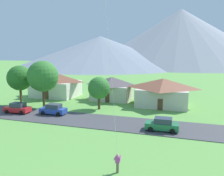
{
  "coord_description": "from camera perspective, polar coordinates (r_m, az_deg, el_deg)",
  "views": [
    {
      "loc": [
        5.65,
        -4.09,
        10.26
      ],
      "look_at": [
        -1.61,
        18.21,
        6.56
      ],
      "focal_mm": 38.15,
      "sensor_mm": 36.0,
      "label": 1
    }
  ],
  "objects": [
    {
      "name": "house_leftmost",
      "position": [
        45.61,
        12.09,
        -0.83
      ],
      "size": [
        9.96,
        8.34,
        5.13
      ],
      "color": "beige",
      "rests_on": "ground"
    },
    {
      "name": "house_left_center",
      "position": [
        49.77,
        0.01,
        0.0
      ],
      "size": [
        8.42,
        6.54,
        4.84
      ],
      "color": "beige",
      "rests_on": "ground"
    },
    {
      "name": "house_rightmost",
      "position": [
        55.06,
        -13.32,
        0.9
      ],
      "size": [
        10.23,
        8.15,
        5.34
      ],
      "color": "silver",
      "rests_on": "ground"
    },
    {
      "name": "mountain_west_ridge",
      "position": [
        153.29,
        -2.84,
        8.73
      ],
      "size": [
        106.16,
        106.16,
        19.3
      ],
      "primitive_type": "cone",
      "color": "gray",
      "rests_on": "ground"
    },
    {
      "name": "mountain_east_ridge",
      "position": [
        177.75,
        19.63,
        8.99
      ],
      "size": [
        103.78,
        103.78,
        23.82
      ],
      "primitive_type": "cone",
      "color": "slate",
      "rests_on": "ground"
    },
    {
      "name": "parked_car_green_west_end",
      "position": [
        31.54,
        11.95,
        -8.56
      ],
      "size": [
        4.24,
        2.16,
        1.68
      ],
      "color": "#237042",
      "rests_on": "road_strip"
    },
    {
      "name": "mountain_far_west_ridge",
      "position": [
        178.3,
        16.06,
        11.59
      ],
      "size": [
        126.8,
        126.8,
        38.99
      ],
      "primitive_type": "cone",
      "color": "#8E939E",
      "rests_on": "ground"
    },
    {
      "name": "tree_near_left",
      "position": [
        44.26,
        -16.25,
        2.7
      ],
      "size": [
        5.54,
        5.54,
        8.5
      ],
      "color": "#4C3823",
      "rests_on": "ground"
    },
    {
      "name": "road_strip",
      "position": [
        33.46,
        7.53,
        -8.9
      ],
      "size": [
        160.0,
        6.92,
        0.08
      ],
      "primitive_type": "cube",
      "color": "#424247",
      "rests_on": "ground"
    },
    {
      "name": "tree_right_of_center",
      "position": [
        47.8,
        -21.23,
        2.23
      ],
      "size": [
        4.68,
        4.68,
        7.52
      ],
      "color": "brown",
      "rests_on": "ground"
    },
    {
      "name": "tree_left_of_center",
      "position": [
        41.62,
        -3.15,
        -0.01
      ],
      "size": [
        3.88,
        3.88,
        5.74
      ],
      "color": "#4C3823",
      "rests_on": "ground"
    },
    {
      "name": "parked_car_red_mid_east",
      "position": [
        42.39,
        -21.69,
        -4.49
      ],
      "size": [
        4.28,
        2.24,
        1.68
      ],
      "color": "red",
      "rests_on": "road_strip"
    },
    {
      "name": "parked_car_blue_mid_west",
      "position": [
        39.69,
        -13.86,
        -4.99
      ],
      "size": [
        4.25,
        2.18,
        1.68
      ],
      "color": "#2847A8",
      "rests_on": "road_strip"
    }
  ]
}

